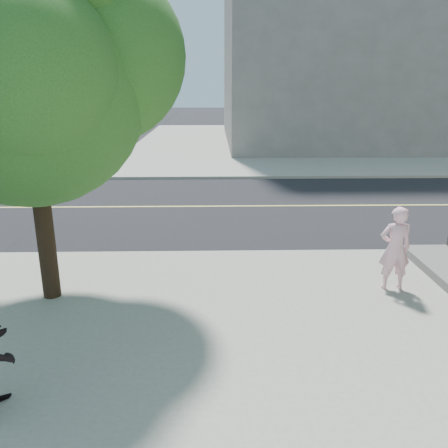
{
  "coord_description": "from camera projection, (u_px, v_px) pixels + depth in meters",
  "views": [
    {
      "loc": [
        4.05,
        -10.11,
        3.87
      ],
      "look_at": [
        4.24,
        -1.72,
        1.3
      ],
      "focal_mm": 36.85,
      "sensor_mm": 36.0,
      "label": 1
    }
  ],
  "objects": [
    {
      "name": "filler_ne",
      "position": [
        365.0,
        32.0,
        29.96
      ],
      "size": [
        18.0,
        16.0,
        14.0
      ],
      "primitive_type": "cube",
      "color": "slate",
      "rests_on": "sidewalk_ne"
    },
    {
      "name": "ground",
      "position": [
        41.0,
        257.0,
        10.71
      ],
      "size": [
        140.0,
        140.0,
        0.0
      ],
      "primitive_type": "plane",
      "color": "black",
      "rests_on": "ground"
    },
    {
      "name": "man_on_phone",
      "position": [
        395.0,
        248.0,
        8.57
      ],
      "size": [
        0.6,
        0.4,
        1.62
      ],
      "primitive_type": "imported",
      "rotation": [
        0.0,
        0.0,
        3.12
      ],
      "color": "#FEBBCD",
      "rests_on": "sidewalk_se"
    },
    {
      "name": "street_tree",
      "position": [
        31.0,
        59.0,
        7.3
      ],
      "size": [
        4.81,
        4.37,
        6.39
      ],
      "rotation": [
        0.0,
        0.0,
        0.27
      ],
      "color": "black",
      "rests_on": "sidewalk_se"
    },
    {
      "name": "sidewalk_ne",
      "position": [
        351.0,
        142.0,
        31.54
      ],
      "size": [
        29.0,
        25.0,
        0.12
      ],
      "primitive_type": "cube",
      "color": "gray",
      "rests_on": "ground"
    },
    {
      "name": "road_ew",
      "position": [
        90.0,
        207.0,
        15.01
      ],
      "size": [
        140.0,
        9.0,
        0.01
      ],
      "primitive_type": "cube",
      "color": "black",
      "rests_on": "ground"
    }
  ]
}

